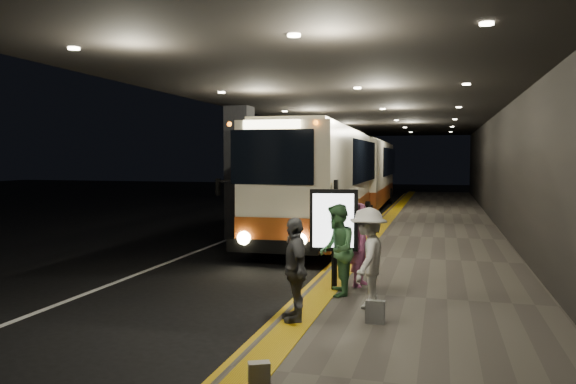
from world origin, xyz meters
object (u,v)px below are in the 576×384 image
at_px(bag_polka, 375,312).
at_px(stanchion_post, 336,261).
at_px(coach_main, 321,186).
at_px(passenger_waiting_grey, 295,269).
at_px(passenger_boarding, 361,245).
at_px(bag_plain, 259,376).
at_px(passenger_waiting_white, 368,258).
at_px(passenger_waiting_green, 337,250).
at_px(info_sign, 334,222).
at_px(coach_second, 364,177).

bearing_deg(bag_polka, stanchion_post, 114.45).
distance_m(coach_main, passenger_waiting_grey, 10.58).
bearing_deg(passenger_boarding, bag_plain, -167.80).
bearing_deg(passenger_waiting_white, bag_plain, -5.91).
xyz_separation_m(coach_main, passenger_waiting_grey, (1.80, -10.40, -0.78)).
distance_m(bag_plain, stanchion_post, 5.11).
height_order(passenger_waiting_grey, stanchion_post, passenger_waiting_grey).
bearing_deg(bag_plain, stanchion_post, 90.95).
distance_m(passenger_waiting_grey, stanchion_post, 2.50).
bearing_deg(passenger_waiting_green, info_sign, -171.02).
bearing_deg(bag_plain, passenger_boarding, 85.90).
bearing_deg(passenger_waiting_white, passenger_waiting_grey, -36.81).
xyz_separation_m(passenger_boarding, bag_plain, (-0.38, -5.30, -0.68)).
distance_m(passenger_boarding, passenger_waiting_white, 1.60).
xyz_separation_m(coach_main, bag_polka, (3.03, -10.21, -1.41)).
bearing_deg(bag_plain, bag_polka, 71.21).
distance_m(coach_main, bag_plain, 13.26).
xyz_separation_m(passenger_waiting_white, stanchion_post, (-0.81, 1.35, -0.35)).
distance_m(passenger_boarding, passenger_waiting_green, 0.95).
bearing_deg(coach_main, coach_second, 87.56).
distance_m(info_sign, stanchion_post, 0.86).
distance_m(passenger_boarding, info_sign, 0.83).
relative_size(passenger_waiting_grey, stanchion_post, 1.60).
bearing_deg(passenger_boarding, passenger_waiting_white, -151.27).
relative_size(passenger_boarding, info_sign, 0.85).
relative_size(bag_polka, stanchion_post, 0.35).
xyz_separation_m(passenger_waiting_white, passenger_waiting_grey, (-1.00, -1.12, -0.04)).
relative_size(bag_polka, info_sign, 0.18).
distance_m(bag_polka, stanchion_post, 2.53).
height_order(coach_main, bag_polka, coach_main).
relative_size(passenger_waiting_green, stanchion_post, 1.68).
height_order(passenger_waiting_green, bag_plain, passenger_waiting_green).
xyz_separation_m(passenger_waiting_green, info_sign, (-0.14, 0.40, 0.47)).
bearing_deg(passenger_waiting_green, coach_second, 176.55).
relative_size(coach_main, stanchion_post, 11.55).
distance_m(coach_second, info_sign, 19.38).
xyz_separation_m(coach_second, bag_plain, (2.07, -24.08, -1.38)).
xyz_separation_m(passenger_boarding, passenger_waiting_green, (-0.32, -0.90, 0.02)).
bearing_deg(stanchion_post, bag_plain, -89.05).
distance_m(passenger_waiting_green, passenger_waiting_white, 0.94).
distance_m(passenger_boarding, passenger_waiting_grey, 2.76).
relative_size(coach_second, passenger_boarding, 6.77).
bearing_deg(bag_polka, passenger_waiting_grey, -171.44).
bearing_deg(coach_second, coach_main, -91.21).
xyz_separation_m(passenger_boarding, passenger_waiting_grey, (-0.66, -2.68, -0.01)).
distance_m(passenger_waiting_white, info_sign, 1.41).
relative_size(passenger_boarding, passenger_waiting_green, 0.97).
xyz_separation_m(passenger_waiting_grey, stanchion_post, (0.19, 2.47, -0.31)).
distance_m(passenger_waiting_white, passenger_waiting_grey, 1.50).
xyz_separation_m(coach_second, passenger_boarding, (2.45, -18.78, -0.71)).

